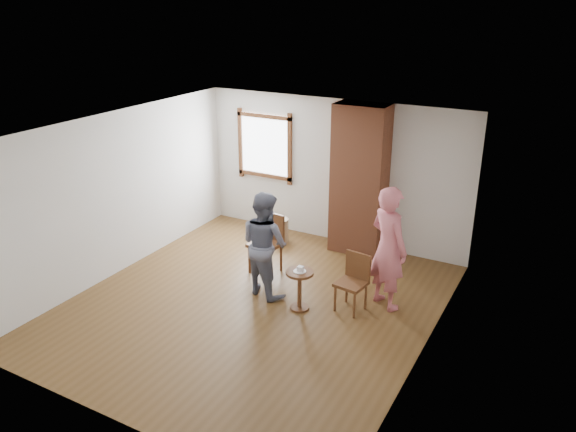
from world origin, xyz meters
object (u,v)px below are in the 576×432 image
object	(u,v)px
person_pink	(388,248)
man	(265,244)
dining_chair_left	(268,240)
side_table	(300,284)
dining_chair_right	(354,279)
stoneware_crock	(279,230)

from	to	relation	value
person_pink	man	bearing A→B (deg)	46.64
dining_chair_left	side_table	xyz separation A→B (m)	(1.02, -0.85, -0.14)
dining_chair_left	man	xyz separation A→B (m)	(0.34, -0.67, 0.26)
side_table	dining_chair_right	bearing A→B (deg)	30.08
stoneware_crock	dining_chair_right	xyz separation A→B (m)	(2.10, -1.55, 0.25)
dining_chair_left	person_pink	xyz separation A→B (m)	(2.06, -0.14, 0.37)
stoneware_crock	dining_chair_left	distance (m)	1.21
dining_chair_right	person_pink	xyz separation A→B (m)	(0.38, 0.32, 0.44)
dining_chair_right	man	size ratio (longest dim) A/B	0.52
man	side_table	bearing A→B (deg)	-176.83
stoneware_crock	dining_chair_right	size ratio (longest dim) A/B	0.53
dining_chair_right	person_pink	distance (m)	0.66
dining_chair_right	person_pink	size ratio (longest dim) A/B	0.46
stoneware_crock	side_table	xyz separation A→B (m)	(1.43, -1.94, 0.18)
person_pink	stoneware_crock	bearing A→B (deg)	3.34
stoneware_crock	man	size ratio (longest dim) A/B	0.27
man	person_pink	world-z (taller)	person_pink
dining_chair_right	man	world-z (taller)	man
dining_chair_left	person_pink	size ratio (longest dim) A/B	0.53
side_table	man	distance (m)	0.81
dining_chair_right	side_table	distance (m)	0.77
stoneware_crock	man	distance (m)	2.00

